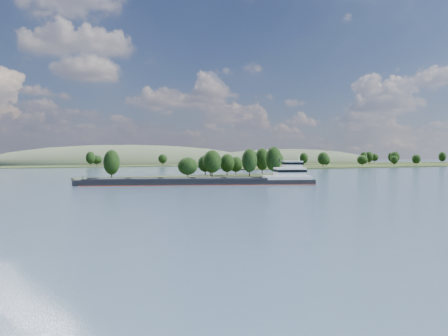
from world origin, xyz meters
TOP-DOWN VIEW (x-y plane):
  - ground at (0.00, 120.00)m, footprint 1800.00×1800.00m
  - tree_island at (7.71, 178.25)m, footprint 100.00×31.18m
  - right_bank at (231.01, 299.52)m, footprint 320.00×90.00m
  - back_shoreline at (8.65, 399.85)m, footprint 900.00×60.00m
  - hill_east at (260.00, 470.00)m, footprint 260.00×140.00m
  - hill_west at (60.00, 500.00)m, footprint 320.00×160.00m
  - cargo_barge at (-9.12, 139.58)m, footprint 81.38×38.38m

SIDE VIEW (x-z plane):
  - ground at x=0.00m, z-range 0.00..0.00m
  - hill_east at x=260.00m, z-range -18.00..18.00m
  - hill_west at x=60.00m, z-range -22.00..22.00m
  - back_shoreline at x=8.65m, z-range -6.87..8.30m
  - right_bank at x=231.01m, z-range -6.40..8.52m
  - cargo_barge at x=-9.12m, z-range -4.21..7.05m
  - tree_island at x=7.71m, z-range -3.35..11.48m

